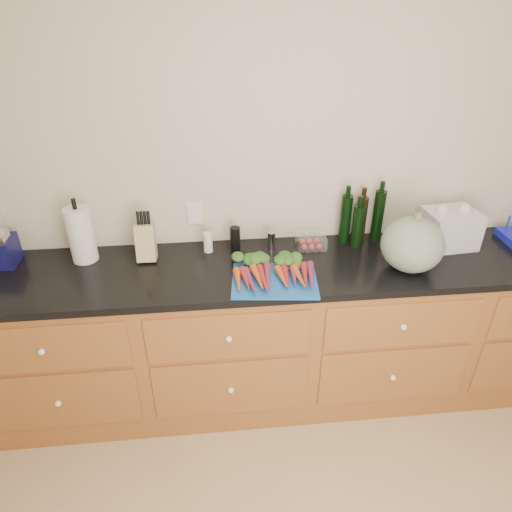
{
  "coord_description": "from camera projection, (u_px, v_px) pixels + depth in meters",
  "views": [
    {
      "loc": [
        -0.49,
        -0.76,
        2.24
      ],
      "look_at": [
        -0.29,
        1.2,
        1.06
      ],
      "focal_mm": 32.0,
      "sensor_mm": 36.0,
      "label": 1
    }
  ],
  "objects": [
    {
      "name": "wall_back",
      "position": [
        300.0,
        178.0,
        2.56
      ],
      "size": [
        4.1,
        0.05,
        2.6
      ],
      "primitive_type": "cube",
      "color": "beige",
      "rests_on": "ground"
    },
    {
      "name": "cabinets",
      "position": [
        303.0,
        333.0,
        2.71
      ],
      "size": [
        3.6,
        0.64,
        0.9
      ],
      "color": "brown",
      "rests_on": "ground"
    },
    {
      "name": "countertop",
      "position": [
        307.0,
        266.0,
        2.48
      ],
      "size": [
        3.64,
        0.62,
        0.04
      ],
      "primitive_type": "cube",
      "color": "black",
      "rests_on": "cabinets"
    },
    {
      "name": "cutting_board",
      "position": [
        274.0,
        280.0,
        2.31
      ],
      "size": [
        0.46,
        0.36,
        0.01
      ],
      "primitive_type": "cube",
      "rotation": [
        0.0,
        0.0,
        -0.1
      ],
      "color": "#175AAF",
      "rests_on": "countertop"
    },
    {
      "name": "carrots",
      "position": [
        273.0,
        271.0,
        2.33
      ],
      "size": [
        0.41,
        0.3,
        0.06
      ],
      "color": "#D25118",
      "rests_on": "cutting_board"
    },
    {
      "name": "squash",
      "position": [
        412.0,
        245.0,
        2.35
      ],
      "size": [
        0.32,
        0.32,
        0.29
      ],
      "primitive_type": "ellipsoid",
      "color": "slate",
      "rests_on": "countertop"
    },
    {
      "name": "paper_towel",
      "position": [
        81.0,
        235.0,
        2.42
      ],
      "size": [
        0.13,
        0.13,
        0.3
      ],
      "primitive_type": "cylinder",
      "color": "silver",
      "rests_on": "countertop"
    },
    {
      "name": "knife_block",
      "position": [
        146.0,
        242.0,
        2.46
      ],
      "size": [
        0.1,
        0.1,
        0.2
      ],
      "primitive_type": "cube",
      "color": "tan",
      "rests_on": "countertop"
    },
    {
      "name": "grinder_salt",
      "position": [
        208.0,
        242.0,
        2.54
      ],
      "size": [
        0.05,
        0.05,
        0.12
      ],
      "primitive_type": "cylinder",
      "color": "silver",
      "rests_on": "countertop"
    },
    {
      "name": "grinder_pepper",
      "position": [
        235.0,
        239.0,
        2.55
      ],
      "size": [
        0.06,
        0.06,
        0.14
      ],
      "primitive_type": "cylinder",
      "color": "black",
      "rests_on": "countertop"
    },
    {
      "name": "canister_chrome",
      "position": [
        271.0,
        240.0,
        2.58
      ],
      "size": [
        0.04,
        0.04,
        0.1
      ],
      "primitive_type": "cylinder",
      "color": "silver",
      "rests_on": "countertop"
    },
    {
      "name": "tomato_box",
      "position": [
        311.0,
        241.0,
        2.6
      ],
      "size": [
        0.16,
        0.13,
        0.07
      ],
      "primitive_type": "cube",
      "color": "white",
      "rests_on": "countertop"
    },
    {
      "name": "bottles",
      "position": [
        361.0,
        220.0,
        2.6
      ],
      "size": [
        0.25,
        0.13,
        0.31
      ],
      "color": "black",
      "rests_on": "countertop"
    },
    {
      "name": "grocery_bag",
      "position": [
        449.0,
        228.0,
        2.59
      ],
      "size": [
        0.3,
        0.25,
        0.21
      ],
      "primitive_type": null,
      "rotation": [
        0.0,
        0.0,
        0.08
      ],
      "color": "white",
      "rests_on": "countertop"
    }
  ]
}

